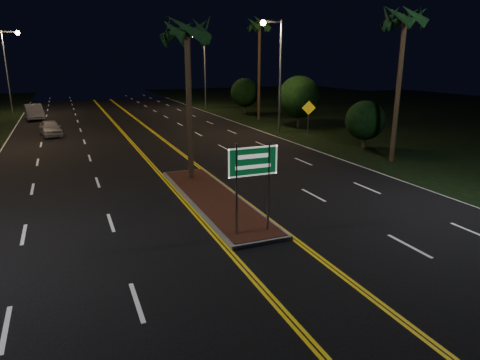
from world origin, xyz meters
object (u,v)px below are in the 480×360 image
streetlight_right_mid (276,64)px  shrub_near (365,120)px  palm_median (187,31)px  highway_sign (253,170)px  car_near (50,127)px  shrub_mid (299,97)px  warning_sign (309,112)px  streetlight_left_far (9,63)px  car_far (34,111)px  shrub_far (245,92)px  streetlight_right_far (202,62)px  palm_right_far (260,26)px  median_island (214,199)px  palm_right_near (405,18)px

streetlight_right_mid → shrub_near: bearing=-70.2°
palm_median → streetlight_right_mid: bearing=47.3°
streetlight_right_mid → palm_median: bearing=-132.7°
highway_sign → car_near: size_ratio=0.72×
palm_median → shrub_near: bearing=14.5°
shrub_mid → warning_sign: shrub_mid is taller
shrub_near → palm_median: bearing=-165.5°
streetlight_left_far → shrub_near: 38.67m
palm_median → shrub_near: size_ratio=2.52×
palm_median → car_far: size_ratio=1.55×
streetlight_left_far → shrub_far: streetlight_left_far is taller
streetlight_right_mid → streetlight_right_far: bearing=90.0°
palm_right_far → shrub_mid: size_ratio=2.23×
warning_sign → palm_right_far: bearing=112.7°
median_island → car_far: bearing=104.8°
car_far → median_island: bearing=-82.5°
palm_right_far → shrub_mid: 8.87m
palm_right_near → car_near: bearing=137.5°
streetlight_left_far → warning_sign: streetlight_left_far is taller
streetlight_left_far → warning_sign: size_ratio=3.29×
palm_right_far → shrub_mid: palm_right_far is taller
streetlight_left_far → palm_right_near: (23.11, -34.00, 2.56)m
streetlight_right_far → shrub_mid: streetlight_right_far is taller
palm_right_near → shrub_near: size_ratio=2.82×
shrub_near → streetlight_right_mid: bearing=109.8°
streetlight_right_mid → shrub_far: (3.19, 14.00, -3.32)m
highway_sign → streetlight_left_far: (-10.61, 41.20, 3.25)m
streetlight_right_far → palm_right_near: (1.89, -32.00, 2.56)m
streetlight_right_far → shrub_mid: size_ratio=1.95×
palm_right_far → car_far: 24.73m
highway_sign → car_far: size_ratio=0.60×
shrub_mid → warning_sign: 3.64m
streetlight_left_far → warning_sign: bearing=-44.7°
palm_right_near → palm_right_far: (0.30, 20.00, 0.93)m
shrub_mid → palm_median: bearing=-136.0°
streetlight_right_mid → shrub_far: bearing=77.2°
median_island → palm_right_far: size_ratio=1.00×
shrub_near → car_far: size_ratio=0.62×
streetlight_right_far → warning_sign: bearing=-83.6°
streetlight_right_mid → palm_right_far: (2.19, 8.00, 3.49)m
streetlight_right_mid → car_far: size_ratio=1.68×
shrub_near → car_far: shrub_near is taller
shrub_near → shrub_far: shrub_far is taller
median_island → streetlight_right_mid: 19.20m
streetlight_right_far → warning_sign: size_ratio=3.29×
streetlight_right_mid → streetlight_right_far: (0.00, 20.00, 0.00)m
median_island → streetlight_right_far: streetlight_right_far is taller
shrub_mid → car_far: 27.35m
car_near → car_far: 11.74m
streetlight_left_far → streetlight_right_far: same height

